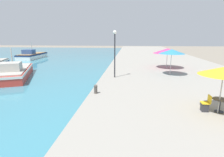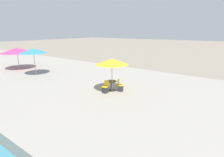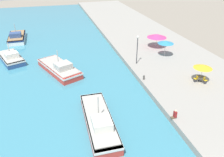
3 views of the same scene
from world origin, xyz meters
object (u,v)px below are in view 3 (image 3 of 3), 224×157
Objects in this scene: person_at_quay at (175,114)px; cafe_umbrella_white at (166,42)px; cafe_umbrella_striped at (157,36)px; cafe_chair_right at (196,80)px; fishing_boat_distant at (17,37)px; cafe_chair_left at (205,81)px; cafe_umbrella_pink at (203,67)px; fishing_boat_far at (11,58)px; lamppost at (137,45)px; fishing_boat_near at (99,121)px; fishing_boat_mid at (59,68)px; mooring_bollard at (144,77)px; cafe_table at (201,78)px.

cafe_umbrella_white is at bearing 66.21° from person_at_quay.
cafe_umbrella_striped is 3.95× the size of cafe_chair_right.
fishing_boat_distant is 38.51m from cafe_chair_left.
fishing_boat_distant is 29.53m from cafe_umbrella_striped.
cafe_umbrella_pink is 2.38× the size of person_at_quay.
fishing_boat_far is at bearing -50.58° from cafe_chair_left.
lamppost reaches higher than cafe_umbrella_white.
cafe_umbrella_striped is at bearing -28.98° from fishing_boat_distant.
person_at_quay is (-6.68, -6.20, 0.14)m from cafe_chair_right.
fishing_boat_distant reaches higher than fishing_boat_far.
person_at_quay is (18.79, -33.50, 0.47)m from fishing_boat_distant.
cafe_umbrella_pink is 0.55× the size of lamppost.
fishing_boat_near is at bearing -129.48° from cafe_umbrella_striped.
fishing_boat_far is 28.65m from person_at_quay.
fishing_boat_mid is at bearing 64.19° from cafe_chair_right.
cafe_chair_right is (-0.59, 0.19, -1.96)m from cafe_umbrella_pink.
fishing_boat_near is 8.90× the size of person_at_quay.
lamppost is (0.92, 5.24, 2.74)m from mooring_bollard.
fishing_boat_near reaches higher than fishing_boat_far.
cafe_chair_right is at bearing -51.80° from fishing_boat_mid.
cafe_umbrella_pink is 9.61m from person_at_quay.
cafe_umbrella_striped is at bearing 57.58° from mooring_bollard.
lamppost is at bearing -163.62° from cafe_umbrella_white.
lamppost is (-6.17, 7.87, 0.81)m from cafe_umbrella_pink.
cafe_umbrella_pink is at bearing -51.90° from lamppost.
fishing_boat_far is 2.77× the size of cafe_umbrella_white.
cafe_umbrella_pink is at bearing -105.22° from cafe_chair_right.
person_at_quay is at bearing -110.24° from cafe_umbrella_striped.
cafe_umbrella_white is 9.86m from mooring_bollard.
lamppost reaches higher than fishing_boat_mid.
fishing_boat_far is at bearing 158.02° from lamppost.
cafe_umbrella_white reaches higher than person_at_quay.
cafe_umbrella_white is (25.43, -6.24, 2.52)m from fishing_boat_far.
fishing_boat_near is 23.76m from cafe_umbrella_striped.
cafe_umbrella_white is at bearing 46.04° from mooring_bollard.
fishing_boat_near is 15.36m from lamppost.
fishing_boat_distant is at bearing 119.29° from person_at_quay.
fishing_boat_far is 0.92× the size of fishing_boat_distant.
fishing_boat_near is 15.76m from cafe_table.
cafe_chair_right is (-0.72, 0.03, -0.21)m from cafe_table.
mooring_bollard is at bearing 42.36° from fishing_boat_near.
fishing_boat_mid reaches higher than cafe_chair_right.
person_at_quay is at bearing -62.26° from fishing_boat_distant.
cafe_chair_right is at bearing -54.00° from lamppost.
fishing_boat_far is 11.68m from fishing_boat_distant.
mooring_bollard is (11.04, -6.91, 0.37)m from fishing_boat_mid.
cafe_chair_left is at bearing -88.86° from cafe_umbrella_striped.
fishing_boat_distant is (-7.93, 17.94, 0.02)m from fishing_boat_mid.
cafe_umbrella_pink is (25.83, -15.80, 2.32)m from fishing_boat_far.
fishing_boat_mid is 14.48× the size of mooring_bollard.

